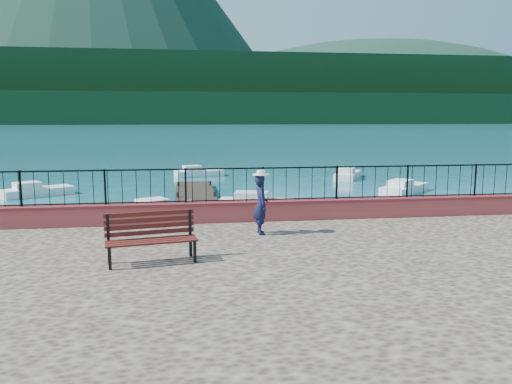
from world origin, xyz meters
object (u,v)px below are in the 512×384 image
object	(u,v)px
boat_3	(38,188)
boat_5	(348,173)
boat_0	(163,207)
boat_2	(405,186)
boat_1	(265,200)
boat_4	(199,171)
park_bench	(152,248)
person	(261,205)

from	to	relation	value
boat_3	boat_5	distance (m)	19.54
boat_0	boat_2	size ratio (longest dim) A/B	0.87
boat_1	boat_3	size ratio (longest dim) A/B	1.21
boat_4	boat_5	bearing A→B (deg)	-29.79
park_bench	person	size ratio (longest dim) A/B	1.26
person	boat_5	bearing A→B (deg)	-27.26
person	boat_4	bearing A→B (deg)	-0.81
park_bench	boat_1	size ratio (longest dim) A/B	0.45
park_bench	boat_1	world-z (taller)	park_bench
boat_2	boat_4	distance (m)	14.57
park_bench	boat_5	distance (m)	25.50
boat_0	boat_4	bearing A→B (deg)	53.45
person	boat_1	xyz separation A→B (m)	(1.71, 9.84, -1.56)
person	boat_4	world-z (taller)	person
boat_3	boat_5	world-z (taller)	same
boat_4	person	bearing A→B (deg)	-102.61
park_bench	boat_4	distance (m)	25.35
boat_2	boat_5	distance (m)	6.83
boat_1	person	bearing A→B (deg)	-84.29
boat_2	boat_3	bearing A→B (deg)	132.27
boat_1	boat_0	bearing A→B (deg)	-152.09
boat_0	boat_2	distance (m)	13.90
boat_3	boat_4	world-z (taller)	same
boat_1	park_bench	bearing A→B (deg)	-94.20
boat_0	boat_5	distance (m)	16.65
park_bench	person	bearing A→B (deg)	30.28
boat_0	boat_1	distance (m)	4.66
boat_3	boat_4	xyz separation A→B (m)	(8.83, 7.67, 0.00)
park_bench	boat_0	bearing A→B (deg)	81.36
boat_0	boat_5	world-z (taller)	same
park_bench	boat_1	xyz separation A→B (m)	(4.33, 12.05, -1.11)
boat_2	boat_4	xyz separation A→B (m)	(-11.10, 9.44, 0.00)
park_bench	boat_0	distance (m)	11.11
park_bench	person	distance (m)	3.45
boat_4	boat_0	bearing A→B (deg)	-112.64
boat_0	park_bench	bearing A→B (deg)	-117.58
boat_0	boat_3	world-z (taller)	same
boat_2	boat_4	bearing A→B (deg)	96.97
person	boat_2	distance (m)	17.10
boat_3	boat_5	bearing A→B (deg)	-17.35
boat_2	park_bench	bearing A→B (deg)	-171.69
person	boat_3	bearing A→B (deg)	29.24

